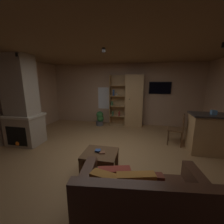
{
  "coord_description": "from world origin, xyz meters",
  "views": [
    {
      "loc": [
        0.74,
        -3.2,
        1.86
      ],
      "look_at": [
        0.0,
        0.4,
        1.05
      ],
      "focal_mm": 22.57,
      "sensor_mm": 36.0,
      "label": 1
    }
  ],
  "objects_px": {
    "stone_fireplace": "(22,106)",
    "leather_couch": "(140,203)",
    "potted_floor_plant": "(100,118)",
    "dining_chair": "(179,128)",
    "tissue_box": "(214,112)",
    "wall_mounted_tv": "(160,88)",
    "kitchen_bar_counter": "(218,134)",
    "table_book_0": "(102,152)",
    "coffee_table": "(100,157)",
    "table_book_1": "(98,150)",
    "bookshelf_cabinet": "(132,101)"
  },
  "relations": [
    {
      "from": "table_book_1",
      "to": "dining_chair",
      "type": "distance_m",
      "value": 2.61
    },
    {
      "from": "leather_couch",
      "to": "dining_chair",
      "type": "height_order",
      "value": "dining_chair"
    },
    {
      "from": "stone_fireplace",
      "to": "wall_mounted_tv",
      "type": "relative_size",
      "value": 3.0
    },
    {
      "from": "tissue_box",
      "to": "coffee_table",
      "type": "height_order",
      "value": "tissue_box"
    },
    {
      "from": "table_book_1",
      "to": "leather_couch",
      "type": "bearing_deg",
      "value": -46.95
    },
    {
      "from": "dining_chair",
      "to": "leather_couch",
      "type": "bearing_deg",
      "value": -112.19
    },
    {
      "from": "stone_fireplace",
      "to": "coffee_table",
      "type": "relative_size",
      "value": 3.8
    },
    {
      "from": "stone_fireplace",
      "to": "potted_floor_plant",
      "type": "distance_m",
      "value": 2.89
    },
    {
      "from": "stone_fireplace",
      "to": "table_book_0",
      "type": "height_order",
      "value": "stone_fireplace"
    },
    {
      "from": "stone_fireplace",
      "to": "dining_chair",
      "type": "xyz_separation_m",
      "value": [
        4.48,
        0.85,
        -0.62
      ]
    },
    {
      "from": "coffee_table",
      "to": "table_book_1",
      "type": "distance_m",
      "value": 0.13
    },
    {
      "from": "table_book_1",
      "to": "coffee_table",
      "type": "bearing_deg",
      "value": -15.78
    },
    {
      "from": "leather_couch",
      "to": "potted_floor_plant",
      "type": "relative_size",
      "value": 2.82
    },
    {
      "from": "tissue_box",
      "to": "leather_couch",
      "type": "distance_m",
      "value": 2.95
    },
    {
      "from": "potted_floor_plant",
      "to": "leather_couch",
      "type": "bearing_deg",
      "value": -66.73
    },
    {
      "from": "dining_chair",
      "to": "wall_mounted_tv",
      "type": "bearing_deg",
      "value": 102.69
    },
    {
      "from": "table_book_0",
      "to": "coffee_table",
      "type": "bearing_deg",
      "value": 168.26
    },
    {
      "from": "table_book_0",
      "to": "dining_chair",
      "type": "xyz_separation_m",
      "value": [
        1.83,
        1.77,
        0.05
      ]
    },
    {
      "from": "kitchen_bar_counter",
      "to": "table_book_1",
      "type": "height_order",
      "value": "kitchen_bar_counter"
    },
    {
      "from": "table_book_0",
      "to": "table_book_1",
      "type": "xyz_separation_m",
      "value": [
        -0.1,
        0.02,
        0.02
      ]
    },
    {
      "from": "tissue_box",
      "to": "table_book_0",
      "type": "distance_m",
      "value": 2.91
    },
    {
      "from": "table_book_0",
      "to": "table_book_1",
      "type": "relative_size",
      "value": 1.07
    },
    {
      "from": "kitchen_bar_counter",
      "to": "wall_mounted_tv",
      "type": "bearing_deg",
      "value": 120.03
    },
    {
      "from": "kitchen_bar_counter",
      "to": "dining_chair",
      "type": "distance_m",
      "value": 0.92
    },
    {
      "from": "wall_mounted_tv",
      "to": "coffee_table",
      "type": "bearing_deg",
      "value": -112.8
    },
    {
      "from": "stone_fireplace",
      "to": "bookshelf_cabinet",
      "type": "bearing_deg",
      "value": 38.9
    },
    {
      "from": "table_book_1",
      "to": "table_book_0",
      "type": "bearing_deg",
      "value": -13.8
    },
    {
      "from": "stone_fireplace",
      "to": "wall_mounted_tv",
      "type": "bearing_deg",
      "value": 32.73
    },
    {
      "from": "stone_fireplace",
      "to": "leather_couch",
      "type": "bearing_deg",
      "value": -27.98
    },
    {
      "from": "potted_floor_plant",
      "to": "dining_chair",
      "type": "bearing_deg",
      "value": -25.53
    },
    {
      "from": "table_book_1",
      "to": "stone_fireplace",
      "type": "bearing_deg",
      "value": 160.61
    },
    {
      "from": "tissue_box",
      "to": "wall_mounted_tv",
      "type": "height_order",
      "value": "wall_mounted_tv"
    },
    {
      "from": "stone_fireplace",
      "to": "tissue_box",
      "type": "height_order",
      "value": "stone_fireplace"
    },
    {
      "from": "kitchen_bar_counter",
      "to": "table_book_0",
      "type": "bearing_deg",
      "value": -152.27
    },
    {
      "from": "kitchen_bar_counter",
      "to": "leather_couch",
      "type": "bearing_deg",
      "value": -130.02
    },
    {
      "from": "coffee_table",
      "to": "dining_chair",
      "type": "xyz_separation_m",
      "value": [
        1.88,
        1.76,
        0.16
      ]
    },
    {
      "from": "bookshelf_cabinet",
      "to": "wall_mounted_tv",
      "type": "bearing_deg",
      "value": 10.91
    },
    {
      "from": "kitchen_bar_counter",
      "to": "potted_floor_plant",
      "type": "xyz_separation_m",
      "value": [
        -3.64,
        1.71,
        -0.22
      ]
    },
    {
      "from": "leather_couch",
      "to": "potted_floor_plant",
      "type": "xyz_separation_m",
      "value": [
        -1.72,
        3.99,
        -0.0
      ]
    },
    {
      "from": "bookshelf_cabinet",
      "to": "wall_mounted_tv",
      "type": "relative_size",
      "value": 2.47
    },
    {
      "from": "bookshelf_cabinet",
      "to": "table_book_0",
      "type": "distance_m",
      "value": 3.4
    },
    {
      "from": "stone_fireplace",
      "to": "potted_floor_plant",
      "type": "relative_size",
      "value": 4.2
    },
    {
      "from": "tissue_box",
      "to": "table_book_1",
      "type": "bearing_deg",
      "value": -152.48
    },
    {
      "from": "stone_fireplace",
      "to": "table_book_0",
      "type": "relative_size",
      "value": 22.43
    },
    {
      "from": "bookshelf_cabinet",
      "to": "kitchen_bar_counter",
      "type": "distance_m",
      "value": 3.06
    },
    {
      "from": "coffee_table",
      "to": "table_book_0",
      "type": "xyz_separation_m",
      "value": [
        0.05,
        -0.01,
        0.1
      ]
    },
    {
      "from": "stone_fireplace",
      "to": "kitchen_bar_counter",
      "type": "height_order",
      "value": "stone_fireplace"
    },
    {
      "from": "stone_fireplace",
      "to": "leather_couch",
      "type": "height_order",
      "value": "stone_fireplace"
    },
    {
      "from": "bookshelf_cabinet",
      "to": "dining_chair",
      "type": "relative_size",
      "value": 2.29
    },
    {
      "from": "kitchen_bar_counter",
      "to": "wall_mounted_tv",
      "type": "height_order",
      "value": "wall_mounted_tv"
    }
  ]
}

